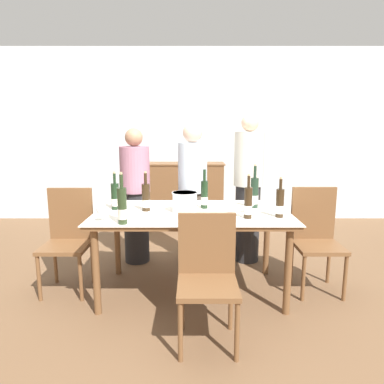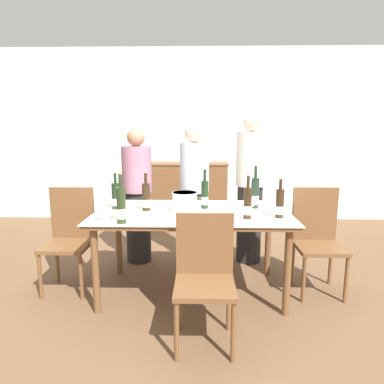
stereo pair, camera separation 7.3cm
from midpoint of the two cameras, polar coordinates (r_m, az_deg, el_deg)
The scene contains 21 objects.
ground_plane at distance 3.38m, azimuth -0.65°, elevation -16.15°, with size 12.00×12.00×0.00m, color brown.
back_wall at distance 5.76m, azimuth -0.34°, elevation 9.32°, with size 8.00×0.10×2.80m.
sideboard_cabinet at distance 5.57m, azimuth -2.30°, elevation -0.15°, with size 1.41×0.46×0.98m.
dining_table at distance 3.13m, azimuth -0.67°, elevation -4.54°, with size 1.75×1.00×0.78m.
ice_bucket at distance 3.07m, azimuth -1.91°, elevation -1.62°, with size 0.23×0.23×0.18m.
wine_bottle_0 at distance 3.21m, azimuth 1.42°, elevation -0.49°, with size 0.07×0.07×0.37m.
wine_bottle_1 at distance 2.97m, azimuth 13.74°, elevation -1.91°, with size 0.07×0.07×0.34m.
wine_bottle_2 at distance 3.28m, azimuth 9.73°, elevation -0.21°, with size 0.08×0.08×0.42m.
wine_bottle_3 at distance 2.88m, azimuth 8.61°, elevation -1.91°, with size 0.07×0.07×0.38m.
wine_bottle_4 at distance 3.26m, azimuth -13.30°, elevation -0.81°, with size 0.07×0.07×0.35m.
wine_bottle_5 at distance 3.14m, azimuth -8.35°, elevation -0.97°, with size 0.07×0.07×0.36m.
wine_bottle_6 at distance 2.74m, azimuth -12.31°, elevation -2.38°, with size 0.07×0.07×0.41m.
wine_glass_0 at distance 3.57m, azimuth -12.46°, elevation -0.11°, with size 0.08×0.08×0.14m.
wine_glass_1 at distance 2.85m, azimuth -15.49°, elevation -3.01°, with size 0.09×0.09×0.14m.
wine_glass_2 at distance 3.05m, azimuth 9.09°, elevation -1.69°, with size 0.09×0.09×0.15m.
chair_left_end at distance 3.48m, azimuth -20.46°, elevation -6.45°, with size 0.42×0.42×0.96m.
chair_right_end at distance 3.45m, azimuth 19.33°, elevation -6.45°, with size 0.42×0.42×0.97m.
chair_near_front at distance 2.50m, azimuth 1.68°, elevation -12.86°, with size 0.42×0.42×0.92m.
person_host at distance 3.92m, azimuth -9.89°, elevation -0.83°, with size 0.33×0.33×1.52m.
person_guest_left at distance 3.93m, azimuth -0.43°, elevation -0.08°, with size 0.33×0.33×1.58m.
person_guest_right at distance 3.91m, azimuth 8.82°, elevation 0.45°, with size 0.33×0.33×1.68m.
Camera 1 is at (0.00, -3.02, 1.51)m, focal length 32.00 mm.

